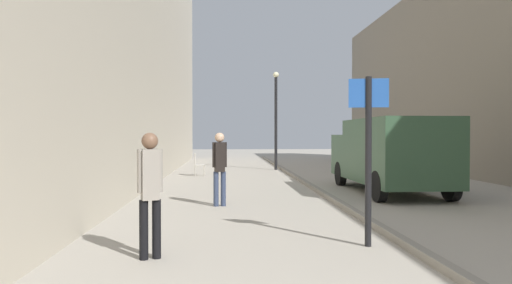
# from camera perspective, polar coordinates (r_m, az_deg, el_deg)

# --- Properties ---
(ground_plane) EXTENTS (80.00, 80.00, 0.00)m
(ground_plane) POSITION_cam_1_polar(r_m,az_deg,el_deg) (13.62, 1.14, -6.31)
(ground_plane) COLOR #A8A093
(kerb_strip) EXTENTS (0.16, 40.00, 0.12)m
(kerb_strip) POSITION_cam_1_polar(r_m,az_deg,el_deg) (13.83, 7.71, -5.95)
(kerb_strip) COLOR gray
(kerb_strip) RESTS_ON ground_plane
(pedestrian_main_foreground) EXTENTS (0.33, 0.25, 1.74)m
(pedestrian_main_foreground) POSITION_cam_1_polar(r_m,az_deg,el_deg) (6.47, -13.09, -5.39)
(pedestrian_main_foreground) COLOR black
(pedestrian_main_foreground) RESTS_ON ground_plane
(pedestrian_mid_block) EXTENTS (0.35, 0.23, 1.76)m
(pedestrian_mid_block) POSITION_cam_1_polar(r_m,az_deg,el_deg) (10.96, -4.56, -2.72)
(pedestrian_mid_block) COLOR #2D3851
(pedestrian_mid_block) RESTS_ON ground_plane
(delivery_van) EXTENTS (2.14, 5.46, 2.17)m
(delivery_van) POSITION_cam_1_polar(r_m,az_deg,el_deg) (14.07, 16.26, -1.29)
(delivery_van) COLOR #335138
(delivery_van) RESTS_ON ground_plane
(street_sign_post) EXTENTS (0.59, 0.16, 2.60)m
(street_sign_post) POSITION_cam_1_polar(r_m,az_deg,el_deg) (7.18, 13.85, -0.45)
(street_sign_post) COLOR black
(street_sign_post) RESTS_ON ground_plane
(lamp_post) EXTENTS (0.28, 0.28, 4.76)m
(lamp_post) POSITION_cam_1_polar(r_m,az_deg,el_deg) (22.21, 2.50, 3.53)
(lamp_post) COLOR black
(lamp_post) RESTS_ON ground_plane
(cafe_chair_near_window) EXTENTS (0.49, 0.49, 0.94)m
(cafe_chair_near_window) POSITION_cam_1_polar(r_m,az_deg,el_deg) (19.12, -7.29, -2.58)
(cafe_chair_near_window) COLOR #B7B2A8
(cafe_chair_near_window) RESTS_ON ground_plane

